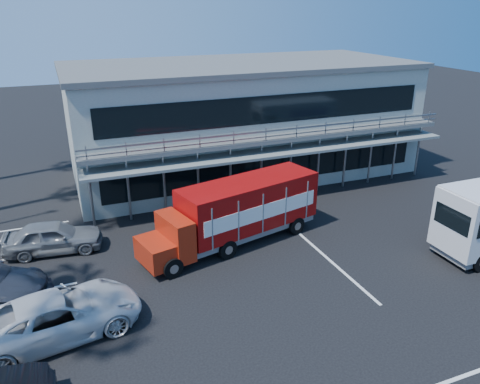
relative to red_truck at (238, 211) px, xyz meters
name	(u,v)px	position (x,y,z in m)	size (l,w,h in m)	color
ground	(310,289)	(1.20, -4.85, -1.67)	(120.00, 120.00, 0.00)	black
building	(241,118)	(4.20, 10.09, 1.98)	(22.40, 12.00, 7.30)	#96998C
red_truck	(238,211)	(0.00, 0.00, 0.00)	(9.29, 4.22, 3.05)	#A21F0D
parked_car_c	(58,315)	(-8.30, -4.05, -0.88)	(2.63, 5.71, 1.59)	silver
parked_car_e	(53,237)	(-8.30, 2.35, -0.93)	(1.76, 4.38, 1.49)	slate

